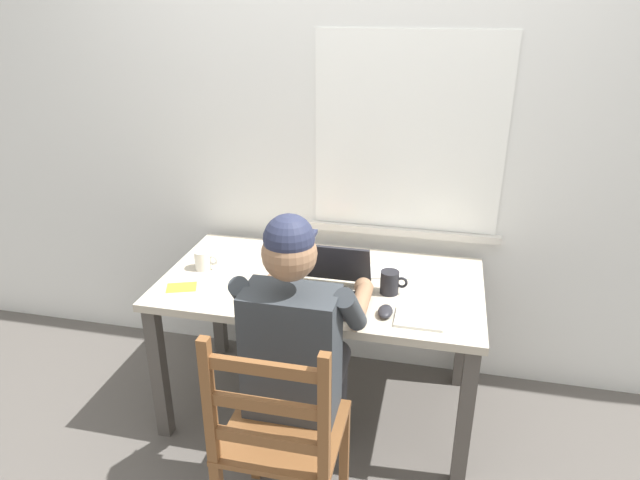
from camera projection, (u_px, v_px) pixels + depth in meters
name	position (u px, v px, depth m)	size (l,w,h in m)	color
ground_plane	(321.00, 406.00, 2.85)	(8.00, 8.00, 0.00)	#56514C
back_wall	(344.00, 130.00, 2.76)	(6.00, 0.08, 2.60)	silver
desk	(321.00, 297.00, 2.61)	(1.44, 0.79, 0.71)	#BCB29E
seated_person	(299.00, 342.00, 2.16)	(0.50, 0.60, 1.24)	#33383D
wooden_chair	(280.00, 439.00, 2.00)	(0.42, 0.42, 0.94)	brown
laptop	(328.00, 287.00, 2.40)	(0.33, 0.33, 0.22)	#232328
computer_mouse	(385.00, 311.00, 2.28)	(0.06, 0.10, 0.03)	#232328
coffee_mug_white	(203.00, 260.00, 2.66)	(0.11, 0.08, 0.09)	silver
coffee_mug_dark	(390.00, 282.00, 2.44)	(0.12, 0.08, 0.10)	black
book_stack_main	(309.00, 262.00, 2.67)	(0.19, 0.15, 0.08)	#2D5B9E
paper_pile_near_laptop	(384.00, 272.00, 2.64)	(0.23, 0.14, 0.01)	white
paper_pile_back_corner	(419.00, 319.00, 2.25)	(0.19, 0.16, 0.01)	silver
landscape_photo_print	(182.00, 287.00, 2.51)	(0.13, 0.09, 0.00)	gold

